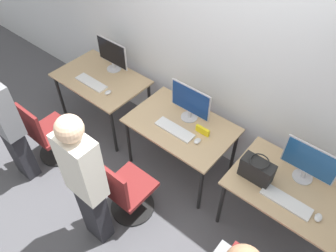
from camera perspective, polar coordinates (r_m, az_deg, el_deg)
The scene contains 20 objects.
ground_plane at distance 3.90m, azimuth -1.43°, elevation -10.27°, with size 20.00×20.00×0.00m, color #4C4C51.
wall_back at distance 3.43m, azimuth 7.96°, elevation 12.89°, with size 12.00×0.05×2.80m.
desk_left at distance 4.28m, azimuth -11.56°, elevation 7.44°, with size 1.14×0.75×0.73m.
monitor_left at distance 4.23m, azimuth -9.71°, elevation 12.18°, with size 0.49×0.18×0.41m.
keyboard_left at distance 4.16m, azimuth -13.23°, elevation 7.37°, with size 0.45×0.14×0.02m.
mouse_left at distance 3.96m, azimuth -10.40°, elevation 5.78°, with size 0.06×0.09×0.03m.
office_chair_left at distance 4.17m, azimuth -19.99°, elevation -1.63°, with size 0.48×0.48×0.87m.
person_left at distance 3.78m, azimuth -26.37°, elevation 0.45°, with size 0.36×0.20×1.54m.
desk_center at distance 3.58m, azimuth 2.30°, elevation -0.56°, with size 1.14×0.75×0.73m.
monitor_center at distance 3.46m, azimuth 3.90°, elevation 4.15°, with size 0.49×0.18×0.41m.
keyboard_center at distance 3.45m, azimuth 1.17°, elevation -0.62°, with size 0.45×0.14×0.02m.
mouse_center at distance 3.35m, azimuth 5.14°, elevation -2.60°, with size 0.06×0.09×0.03m.
office_chair_center at distance 3.45m, azimuth -7.24°, elevation -11.46°, with size 0.48×0.48×0.87m.
person_center at distance 2.92m, azimuth -14.20°, elevation -9.28°, with size 0.36×0.22×1.66m.
desk_right at distance 3.27m, azimuth 20.77°, elevation -11.00°, with size 1.14×0.75×0.73m.
monitor_right at distance 3.16m, azimuth 23.41°, elevation -5.85°, with size 0.49×0.18×0.41m.
keyboard_right at distance 3.10m, azimuth 19.88°, elevation -12.23°, with size 0.45×0.14×0.02m.
mouse_right at distance 3.10m, azimuth 24.70°, elevation -14.28°, with size 0.06×0.09×0.03m.
handbag at distance 3.09m, azimuth 15.20°, elevation -7.37°, with size 0.30×0.18×0.25m.
placard_center at distance 3.42m, azimuth 6.04°, elevation -0.79°, with size 0.16×0.03×0.08m.
Camera 1 is at (1.48, -1.63, 3.23)m, focal length 35.00 mm.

